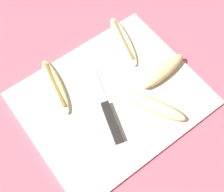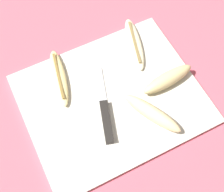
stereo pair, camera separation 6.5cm
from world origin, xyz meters
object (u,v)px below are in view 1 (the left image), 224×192
object	(u,v)px
banana_ripe_center	(155,106)
banana_golden_short	(55,86)
knife	(109,117)
banana_pale_long	(123,41)
banana_spotted_left	(163,71)

from	to	relation	value
banana_ripe_center	banana_golden_short	bearing A→B (deg)	129.21
knife	banana_golden_short	bearing A→B (deg)	129.39
banana_pale_long	banana_ripe_center	world-z (taller)	banana_ripe_center
banana_spotted_left	banana_pale_long	world-z (taller)	banana_spotted_left
banana_spotted_left	banana_pale_long	distance (m)	0.15
banana_pale_long	banana_golden_short	size ratio (longest dim) A/B	1.00
banana_pale_long	banana_golden_short	xyz separation A→B (m)	(-0.23, -0.01, 0.00)
knife	banana_ripe_center	distance (m)	0.12
banana_pale_long	banana_golden_short	bearing A→B (deg)	-178.13
banana_spotted_left	banana_ripe_center	world-z (taller)	banana_ripe_center
knife	banana_golden_short	xyz separation A→B (m)	(-0.06, 0.15, 0.00)
knife	banana_pale_long	bearing A→B (deg)	61.08
banana_spotted_left	banana_golden_short	world-z (taller)	banana_spotted_left
knife	banana_spotted_left	xyz separation A→B (m)	(0.19, 0.02, 0.01)
banana_spotted_left	banana_pale_long	size ratio (longest dim) A/B	0.85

